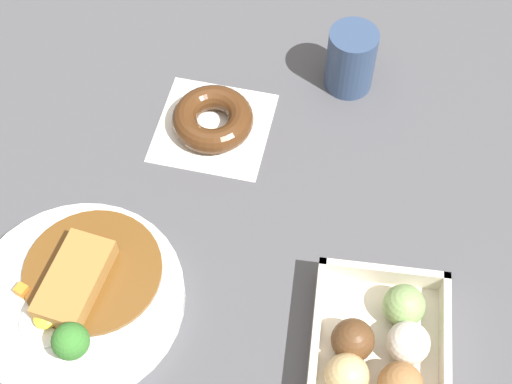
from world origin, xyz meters
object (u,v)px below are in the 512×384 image
object	(u,v)px
curry_plate	(78,296)
chocolate_ring_donut	(213,120)
coffee_mug	(351,59)
donut_box	(380,349)

from	to	relation	value
curry_plate	chocolate_ring_donut	distance (m)	0.28
coffee_mug	curry_plate	bearing A→B (deg)	142.68
donut_box	coffee_mug	xyz separation A→B (m)	(0.38, 0.06, 0.02)
curry_plate	donut_box	bearing A→B (deg)	-93.86
donut_box	chocolate_ring_donut	bearing A→B (deg)	38.23
chocolate_ring_donut	coffee_mug	distance (m)	0.19
donut_box	coffee_mug	bearing A→B (deg)	8.48
curry_plate	donut_box	distance (m)	0.33
donut_box	chocolate_ring_donut	distance (m)	0.36
chocolate_ring_donut	coffee_mug	xyz separation A→B (m)	(0.10, -0.17, 0.03)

